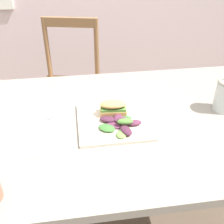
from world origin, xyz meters
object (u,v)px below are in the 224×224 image
dining_table (109,146)px  chair_wooden_far (70,86)px  sandwich_half_front (113,108)px  fork_on_napkin (45,129)px  plate_lunch (114,121)px

dining_table → chair_wooden_far: chair_wooden_far is taller
dining_table → sandwich_half_front: bearing=52.7°
dining_table → fork_on_napkin: 0.27m
sandwich_half_front → fork_on_napkin: 0.26m
plate_lunch → sandwich_half_front: size_ratio=2.53×
chair_wooden_far → sandwich_half_front: bearing=-78.2°
sandwich_half_front → dining_table: bearing=-127.3°
sandwich_half_front → chair_wooden_far: bearing=101.8°
dining_table → chair_wooden_far: (-0.15, 0.85, -0.17)m
plate_lunch → fork_on_napkin: bearing=-177.2°
sandwich_half_front → plate_lunch: bearing=-96.9°
chair_wooden_far → sandwich_half_front: size_ratio=8.47×
chair_wooden_far → plate_lunch: (0.17, -0.87, 0.30)m
fork_on_napkin → plate_lunch: bearing=2.8°
dining_table → sandwich_half_front: sandwich_half_front is taller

